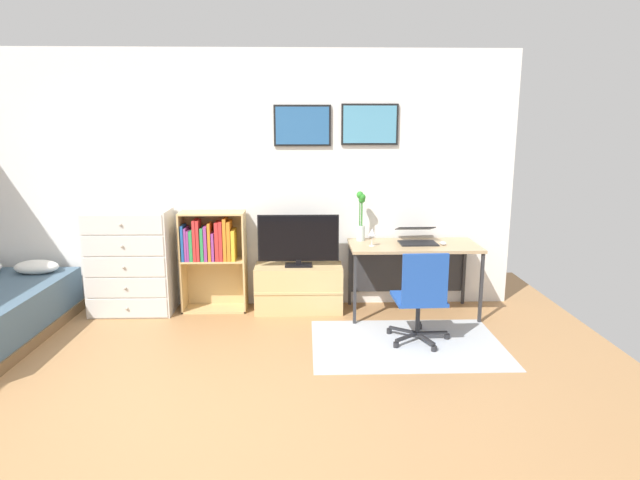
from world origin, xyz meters
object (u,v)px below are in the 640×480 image
computer_mouse (443,243)px  wine_glass (372,233)px  desk (412,254)px  bamboo_vase (361,213)px  bookshelf (212,250)px  office_chair (421,295)px  laptop (417,236)px  dresser (131,262)px  tv_stand (299,288)px  television (298,241)px

computer_mouse → wine_glass: 0.74m
desk → bamboo_vase: bearing=168.3°
bookshelf → office_chair: bearing=-26.3°
desk → laptop: bearing=8.9°
laptop → office_chair: bearing=-99.4°
dresser → laptop: 2.97m
office_chair → bamboo_vase: bamboo_vase is taller
bookshelf → dresser: bearing=-176.0°
tv_stand → laptop: bearing=-1.6°
computer_mouse → wine_glass: wine_glass is taller
television → bookshelf: bearing=175.9°
dresser → office_chair: bearing=-18.2°
tv_stand → computer_mouse: 1.57m
laptop → computer_mouse: bearing=-27.7°
bookshelf → television: bookshelf is taller
desk → laptop: (0.05, 0.01, 0.19)m
bookshelf → desk: bookshelf is taller
bookshelf → television: 0.92m
bamboo_vase → desk: bearing=-11.7°
desk → wine_glass: size_ratio=7.28×
office_chair → bookshelf: bearing=151.9°
desk → laptop: size_ratio=3.13×
laptop → dresser: bearing=178.5°
office_chair → laptop: bearing=79.9°
bookshelf → laptop: size_ratio=2.52×
dresser → television: (1.74, -0.01, 0.22)m
television → office_chair: television is taller
bookshelf → desk: (2.09, -0.09, -0.04)m
bookshelf → office_chair: 2.24m
dresser → office_chair: dresser is taller
television → office_chair: size_ratio=0.97×
bookshelf → bamboo_vase: (1.56, 0.02, 0.38)m
laptop → desk: bearing=-172.2°
television → wine_glass: television is taller
tv_stand → laptop: 1.35m
dresser → tv_stand: size_ratio=1.19×
bookshelf → wine_glass: (1.65, -0.24, 0.22)m
bookshelf → bamboo_vase: 1.61m
tv_stand → desk: bearing=-2.0°
tv_stand → television: bearing=-90.0°
bookshelf → wine_glass: bearing=-8.3°
tv_stand → television: (0.00, -0.02, 0.52)m
desk → wine_glass: wine_glass is taller
computer_mouse → tv_stand: bearing=173.8°
laptop → bamboo_vase: (-0.57, 0.10, 0.23)m
computer_mouse → dresser: bearing=177.4°
dresser → laptop: dresser is taller
dresser → tv_stand: 1.76m
television → wine_glass: size_ratio=4.66×
television → office_chair: bearing=-40.2°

